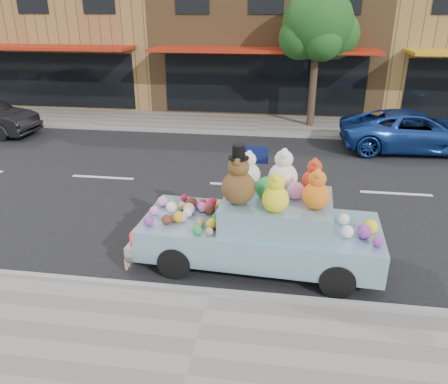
# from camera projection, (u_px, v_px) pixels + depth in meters

# --- Properties ---
(ground) EXTENTS (120.00, 120.00, 0.00)m
(ground) POSITION_uv_depth(u_px,v_px,m) (243.00, 185.00, 11.85)
(ground) COLOR black
(ground) RESTS_ON ground
(near_sidewalk) EXTENTS (60.00, 3.00, 0.12)m
(near_sidewalk) POSITION_uv_depth(u_px,v_px,m) (192.00, 359.00, 5.91)
(near_sidewalk) COLOR gray
(near_sidewalk) RESTS_ON ground
(far_sidewalk) EXTENTS (60.00, 3.00, 0.12)m
(far_sidewalk) POSITION_uv_depth(u_px,v_px,m) (260.00, 125.00, 17.75)
(far_sidewalk) COLOR gray
(far_sidewalk) RESTS_ON ground
(near_kerb) EXTENTS (60.00, 0.12, 0.13)m
(near_kerb) POSITION_uv_depth(u_px,v_px,m) (211.00, 293.00, 7.27)
(near_kerb) COLOR gray
(near_kerb) RESTS_ON ground
(far_kerb) EXTENTS (60.00, 0.12, 0.13)m
(far_kerb) POSITION_uv_depth(u_px,v_px,m) (257.00, 134.00, 16.38)
(far_kerb) COLOR gray
(far_kerb) RESTS_ON ground
(storefront_left) EXTENTS (10.00, 9.80, 7.30)m
(storefront_left) POSITION_uv_depth(u_px,v_px,m) (77.00, 24.00, 22.68)
(storefront_left) COLOR olive
(storefront_left) RESTS_ON ground
(storefront_mid) EXTENTS (10.00, 9.80, 7.30)m
(storefront_mid) POSITION_uv_depth(u_px,v_px,m) (270.00, 25.00, 21.33)
(storefront_mid) COLOR brown
(storefront_mid) RESTS_ON ground
(street_tree) EXTENTS (3.00, 2.70, 5.22)m
(street_tree) POSITION_uv_depth(u_px,v_px,m) (318.00, 30.00, 16.10)
(street_tree) COLOR #38281C
(street_tree) RESTS_ON ground
(car_blue) EXTENTS (4.89, 2.46, 1.33)m
(car_blue) POSITION_uv_depth(u_px,v_px,m) (414.00, 131.00, 14.49)
(car_blue) COLOR #1C429D
(car_blue) RESTS_ON ground
(art_car) EXTENTS (4.57, 1.98, 2.39)m
(art_car) POSITION_uv_depth(u_px,v_px,m) (261.00, 224.00, 7.96)
(art_car) COLOR black
(art_car) RESTS_ON ground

